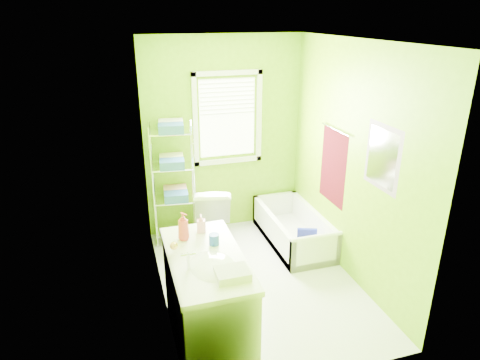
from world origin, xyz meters
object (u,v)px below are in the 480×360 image
object	(u,v)px
vanity	(207,299)
wire_shelf_unit	(174,171)
bathtub	(294,233)
toilet	(213,213)

from	to	relation	value
vanity	wire_shelf_unit	world-z (taller)	wire_shelf_unit
bathtub	wire_shelf_unit	size ratio (longest dim) A/B	0.86
wire_shelf_unit	vanity	bearing A→B (deg)	-91.21
bathtub	toilet	bearing A→B (deg)	158.73
vanity	bathtub	bearing A→B (deg)	44.52
toilet	wire_shelf_unit	distance (m)	0.75
vanity	wire_shelf_unit	distance (m)	2.05
bathtub	toilet	size ratio (longest dim) A/B	1.72
vanity	wire_shelf_unit	xyz separation A→B (m)	(0.04, 1.99, 0.49)
bathtub	wire_shelf_unit	world-z (taller)	wire_shelf_unit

